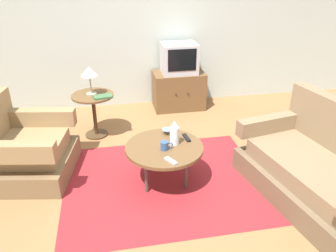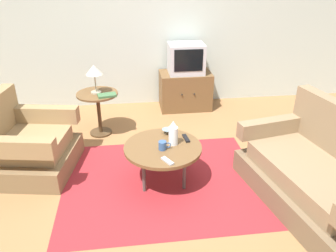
{
  "view_description": "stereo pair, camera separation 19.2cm",
  "coord_description": "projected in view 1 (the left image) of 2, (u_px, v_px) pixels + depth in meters",
  "views": [
    {
      "loc": [
        -0.53,
        -2.92,
        2.18
      ],
      "look_at": [
        0.07,
        0.27,
        0.55
      ],
      "focal_mm": 35.72,
      "sensor_mm": 36.0,
      "label": 1
    },
    {
      "loc": [
        -0.34,
        -2.95,
        2.18
      ],
      "look_at": [
        0.07,
        0.27,
        0.55
      ],
      "focal_mm": 35.72,
      "sensor_mm": 36.0,
      "label": 2
    }
  ],
  "objects": [
    {
      "name": "book",
      "position": [
        103.0,
        97.0,
        4.24
      ],
      "size": [
        0.25,
        0.18,
        0.03
      ],
      "rotation": [
        0.0,
        0.0,
        0.19
      ],
      "color": "#3D663D",
      "rests_on": "side_table"
    },
    {
      "name": "area_rug",
      "position": [
        164.0,
        182.0,
        3.65
      ],
      "size": [
        2.14,
        1.75,
        0.0
      ],
      "primitive_type": "cube",
      "color": "maroon",
      "rests_on": "ground"
    },
    {
      "name": "armchair",
      "position": [
        24.0,
        151.0,
        3.66
      ],
      "size": [
        1.02,
        1.06,
        0.87
      ],
      "rotation": [
        0.0,
        0.0,
        -1.74
      ],
      "color": "brown",
      "rests_on": "ground"
    },
    {
      "name": "television",
      "position": [
        179.0,
        58.0,
        5.12
      ],
      "size": [
        0.53,
        0.43,
        0.45
      ],
      "color": "#B7B7BC",
      "rests_on": "tv_stand"
    },
    {
      "name": "tv_stand",
      "position": [
        179.0,
        90.0,
        5.35
      ],
      "size": [
        0.8,
        0.52,
        0.59
      ],
      "color": "brown",
      "rests_on": "ground"
    },
    {
      "name": "mug",
      "position": [
        165.0,
        146.0,
        3.37
      ],
      "size": [
        0.13,
        0.08,
        0.09
      ],
      "color": "#335184",
      "rests_on": "coffee_table"
    },
    {
      "name": "vase",
      "position": [
        174.0,
        133.0,
        3.44
      ],
      "size": [
        0.1,
        0.1,
        0.27
      ],
      "color": "white",
      "rests_on": "coffee_table"
    },
    {
      "name": "coffee_table",
      "position": [
        164.0,
        149.0,
        3.46
      ],
      "size": [
        0.81,
        0.81,
        0.45
      ],
      "color": "brown",
      "rests_on": "ground"
    },
    {
      "name": "table_lamp",
      "position": [
        89.0,
        73.0,
        4.21
      ],
      "size": [
        0.22,
        0.22,
        0.38
      ],
      "color": "#9E937A",
      "rests_on": "side_table"
    },
    {
      "name": "tv_remote_silver",
      "position": [
        171.0,
        161.0,
        3.18
      ],
      "size": [
        0.12,
        0.15,
        0.02
      ],
      "rotation": [
        0.0,
        0.0,
        2.09
      ],
      "color": "#B2B2B7",
      "rests_on": "coffee_table"
    },
    {
      "name": "tv_remote_dark",
      "position": [
        187.0,
        138.0,
        3.59
      ],
      "size": [
        0.06,
        0.17,
        0.02
      ],
      "rotation": [
        0.0,
        0.0,
        4.82
      ],
      "color": "black",
      "rests_on": "coffee_table"
    },
    {
      "name": "bowl",
      "position": [
        167.0,
        131.0,
        3.69
      ],
      "size": [
        0.12,
        0.12,
        0.05
      ],
      "color": "slate",
      "rests_on": "coffee_table"
    },
    {
      "name": "couch",
      "position": [
        318.0,
        171.0,
        3.31
      ],
      "size": [
        1.13,
        1.69,
        0.93
      ],
      "rotation": [
        0.0,
        0.0,
        1.76
      ],
      "color": "brown",
      "rests_on": "ground"
    },
    {
      "name": "ground_plane",
      "position": [
        166.0,
        183.0,
        3.63
      ],
      "size": [
        16.0,
        16.0,
        0.0
      ],
      "primitive_type": "plane",
      "color": "olive"
    },
    {
      "name": "back_wall",
      "position": [
        138.0,
        19.0,
        5.09
      ],
      "size": [
        9.0,
        0.12,
        2.7
      ],
      "primitive_type": "cube",
      "color": "#B2BCB2",
      "rests_on": "ground"
    },
    {
      "name": "side_table",
      "position": [
        94.0,
        106.0,
        4.42
      ],
      "size": [
        0.55,
        0.55,
        0.6
      ],
      "color": "brown",
      "rests_on": "ground"
    }
  ]
}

